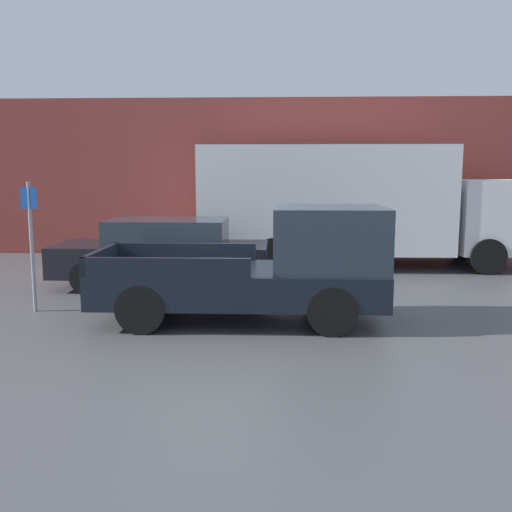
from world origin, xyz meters
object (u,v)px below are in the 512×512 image
(pickup_truck, at_px, (270,268))
(newspaper_box, at_px, (206,240))
(delivery_truck, at_px, (350,202))
(car, at_px, (163,252))
(parking_sign, at_px, (31,239))

(pickup_truck, xyz_separation_m, newspaper_box, (-2.14, 7.82, -0.46))
(pickup_truck, xyz_separation_m, delivery_truck, (2.09, 5.99, 0.82))
(car, bearing_deg, parking_sign, -129.66)
(delivery_truck, distance_m, parking_sign, 8.55)
(pickup_truck, distance_m, car, 3.83)
(car, bearing_deg, delivery_truck, 33.87)
(car, distance_m, newspaper_box, 4.92)
(parking_sign, height_order, newspaper_box, parking_sign)
(delivery_truck, distance_m, newspaper_box, 4.79)
(pickup_truck, distance_m, delivery_truck, 6.40)
(delivery_truck, relative_size, parking_sign, 3.61)
(car, bearing_deg, newspaper_box, 86.01)
(pickup_truck, relative_size, car, 1.04)
(pickup_truck, distance_m, newspaper_box, 8.12)
(pickup_truck, bearing_deg, delivery_truck, 70.73)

